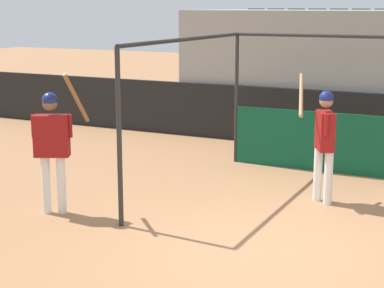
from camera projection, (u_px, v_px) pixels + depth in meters
The scene contains 6 objects.
ground_plane at pixel (264, 249), 8.05m from camera, with size 60.00×60.00×0.00m, color #A8754C.
outfield_wall at pixel (365, 123), 13.24m from camera, with size 24.00×0.12×1.24m.
bleacher_section at pixel (382, 75), 14.52m from camera, with size 8.70×3.20×2.92m.
batting_cage at pixel (324, 119), 10.84m from camera, with size 3.91×4.25×2.50m.
player_batter at pixel (324, 135), 9.77m from camera, with size 0.77×0.79×1.94m.
player_waiting at pixel (52, 140), 9.24m from camera, with size 0.68×0.64×2.09m.
Camera 1 is at (2.52, -7.22, 3.00)m, focal length 60.00 mm.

